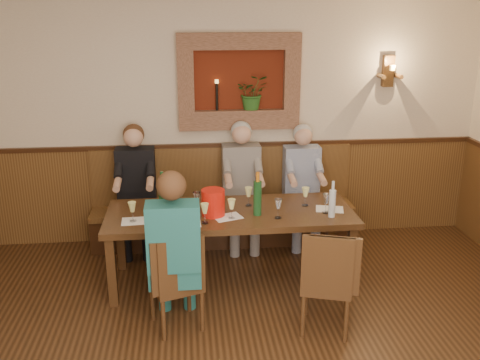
{
  "coord_description": "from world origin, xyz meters",
  "views": [
    {
      "loc": [
        -0.41,
        -2.99,
        2.66
      ],
      "look_at": [
        0.1,
        1.9,
        1.05
      ],
      "focal_mm": 40.0,
      "sensor_mm": 36.0,
      "label": 1
    }
  ],
  "objects_px": {
    "wine_bottle_green_b": "(163,196)",
    "bench": "(224,215)",
    "dining_table": "(230,218)",
    "person_bench_mid": "(242,196)",
    "water_bottle": "(332,203)",
    "person_bench_left": "(137,200)",
    "wine_bottle_green_a": "(258,197)",
    "person_chair_front": "(175,264)",
    "person_bench_right": "(302,196)",
    "spittoon_bucket": "(213,203)",
    "chair_near_right": "(326,301)",
    "chair_near_left": "(177,300)"
  },
  "relations": [
    {
      "from": "chair_near_left",
      "to": "wine_bottle_green_a",
      "type": "xyz_separation_m",
      "value": [
        0.78,
        0.65,
        0.67
      ]
    },
    {
      "from": "wine_bottle_green_a",
      "to": "person_chair_front",
      "type": "bearing_deg",
      "value": -140.03
    },
    {
      "from": "wine_bottle_green_a",
      "to": "bench",
      "type": "bearing_deg",
      "value": 103.19
    },
    {
      "from": "wine_bottle_green_a",
      "to": "wine_bottle_green_b",
      "type": "height_order",
      "value": "wine_bottle_green_a"
    },
    {
      "from": "dining_table",
      "to": "wine_bottle_green_b",
      "type": "relative_size",
      "value": 5.88
    },
    {
      "from": "person_bench_left",
      "to": "person_bench_mid",
      "type": "distance_m",
      "value": 1.18
    },
    {
      "from": "person_bench_left",
      "to": "water_bottle",
      "type": "xyz_separation_m",
      "value": [
        1.92,
        -1.08,
        0.3
      ]
    },
    {
      "from": "dining_table",
      "to": "water_bottle",
      "type": "distance_m",
      "value": 1.0
    },
    {
      "from": "bench",
      "to": "person_bench_mid",
      "type": "relative_size",
      "value": 2.08
    },
    {
      "from": "chair_near_left",
      "to": "wine_bottle_green_b",
      "type": "xyz_separation_m",
      "value": [
        -0.12,
        0.82,
        0.66
      ]
    },
    {
      "from": "wine_bottle_green_b",
      "to": "water_bottle",
      "type": "xyz_separation_m",
      "value": [
        1.59,
        -0.29,
        -0.03
      ]
    },
    {
      "from": "chair_near_left",
      "to": "person_bench_mid",
      "type": "relative_size",
      "value": 0.62
    },
    {
      "from": "person_bench_right",
      "to": "wine_bottle_green_b",
      "type": "xyz_separation_m",
      "value": [
        -1.55,
        -0.79,
        0.34
      ]
    },
    {
      "from": "wine_bottle_green_a",
      "to": "wine_bottle_green_b",
      "type": "relative_size",
      "value": 1.04
    },
    {
      "from": "chair_near_left",
      "to": "person_bench_mid",
      "type": "bearing_deg",
      "value": 47.08
    },
    {
      "from": "wine_bottle_green_b",
      "to": "water_bottle",
      "type": "bearing_deg",
      "value": -10.29
    },
    {
      "from": "person_bench_left",
      "to": "wine_bottle_green_a",
      "type": "height_order",
      "value": "person_bench_left"
    },
    {
      "from": "person_bench_right",
      "to": "spittoon_bucket",
      "type": "height_order",
      "value": "person_bench_right"
    },
    {
      "from": "chair_near_left",
      "to": "person_chair_front",
      "type": "distance_m",
      "value": 0.34
    },
    {
      "from": "dining_table",
      "to": "spittoon_bucket",
      "type": "xyz_separation_m",
      "value": [
        -0.17,
        -0.08,
        0.2
      ]
    },
    {
      "from": "person_chair_front",
      "to": "wine_bottle_green_b",
      "type": "distance_m",
      "value": 0.89
    },
    {
      "from": "person_chair_front",
      "to": "water_bottle",
      "type": "bearing_deg",
      "value": 19.92
    },
    {
      "from": "spittoon_bucket",
      "to": "wine_bottle_green_b",
      "type": "xyz_separation_m",
      "value": [
        -0.48,
        0.13,
        0.04
      ]
    },
    {
      "from": "person_bench_mid",
      "to": "person_bench_right",
      "type": "relative_size",
      "value": 1.03
    },
    {
      "from": "person_chair_front",
      "to": "spittoon_bucket",
      "type": "relative_size",
      "value": 5.69
    },
    {
      "from": "person_bench_left",
      "to": "person_chair_front",
      "type": "relative_size",
      "value": 0.99
    },
    {
      "from": "dining_table",
      "to": "bench",
      "type": "bearing_deg",
      "value": 90.0
    },
    {
      "from": "person_bench_left",
      "to": "person_bench_mid",
      "type": "bearing_deg",
      "value": -0.01
    },
    {
      "from": "person_bench_mid",
      "to": "wine_bottle_green_b",
      "type": "distance_m",
      "value": 1.21
    },
    {
      "from": "person_chair_front",
      "to": "spittoon_bucket",
      "type": "height_order",
      "value": "person_chair_front"
    },
    {
      "from": "chair_near_right",
      "to": "person_chair_front",
      "type": "bearing_deg",
      "value": -169.9
    },
    {
      "from": "person_bench_mid",
      "to": "spittoon_bucket",
      "type": "xyz_separation_m",
      "value": [
        -0.38,
        -0.92,
        0.28
      ]
    },
    {
      "from": "person_bench_left",
      "to": "wine_bottle_green_b",
      "type": "height_order",
      "value": "person_bench_left"
    },
    {
      "from": "dining_table",
      "to": "wine_bottle_green_a",
      "type": "relative_size",
      "value": 5.63
    },
    {
      "from": "person_bench_left",
      "to": "spittoon_bucket",
      "type": "distance_m",
      "value": 1.26
    },
    {
      "from": "chair_near_left",
      "to": "water_bottle",
      "type": "relative_size",
      "value": 2.52
    },
    {
      "from": "bench",
      "to": "person_chair_front",
      "type": "height_order",
      "value": "person_chair_front"
    },
    {
      "from": "person_bench_left",
      "to": "wine_bottle_green_a",
      "type": "distance_m",
      "value": 1.59
    },
    {
      "from": "wine_bottle_green_a",
      "to": "water_bottle",
      "type": "height_order",
      "value": "wine_bottle_green_a"
    },
    {
      "from": "person_bench_left",
      "to": "chair_near_left",
      "type": "bearing_deg",
      "value": -74.52
    },
    {
      "from": "chair_near_right",
      "to": "wine_bottle_green_a",
      "type": "bearing_deg",
      "value": 137.87
    },
    {
      "from": "person_bench_left",
      "to": "water_bottle",
      "type": "height_order",
      "value": "person_bench_left"
    },
    {
      "from": "wine_bottle_green_a",
      "to": "wine_bottle_green_b",
      "type": "bearing_deg",
      "value": 169.43
    },
    {
      "from": "wine_bottle_green_b",
      "to": "bench",
      "type": "bearing_deg",
      "value": 54.09
    },
    {
      "from": "person_bench_mid",
      "to": "water_bottle",
      "type": "distance_m",
      "value": 1.34
    },
    {
      "from": "chair_near_right",
      "to": "spittoon_bucket",
      "type": "height_order",
      "value": "spittoon_bucket"
    },
    {
      "from": "chair_near_right",
      "to": "wine_bottle_green_b",
      "type": "xyz_separation_m",
      "value": [
        -1.38,
        0.99,
        0.65
      ]
    },
    {
      "from": "chair_near_left",
      "to": "person_bench_left",
      "type": "bearing_deg",
      "value": 87.04
    },
    {
      "from": "person_bench_left",
      "to": "person_chair_front",
      "type": "bearing_deg",
      "value": -74.73
    },
    {
      "from": "bench",
      "to": "chair_near_left",
      "type": "relative_size",
      "value": 3.35
    }
  ]
}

